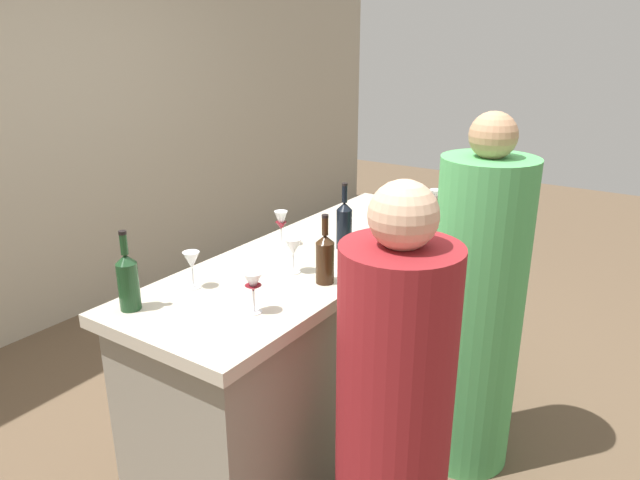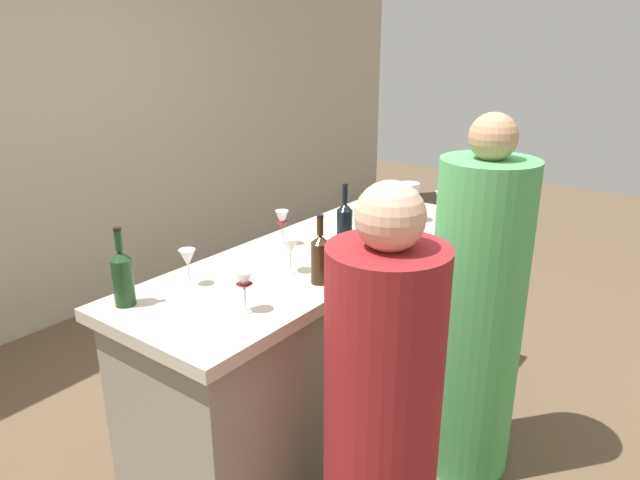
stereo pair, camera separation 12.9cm
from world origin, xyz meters
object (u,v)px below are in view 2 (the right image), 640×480
object	(u,v)px
wine_bottle_second_left_amber_brown	(320,257)
wine_glass_far_left	(290,247)
wine_glass_near_right	(244,282)
water_pitcher	(409,202)
wine_glass_near_center	(442,200)
wine_glass_far_right	(282,222)
wine_bottle_center_near_black	(345,224)
person_left_guest	(382,413)
person_center_guest	(476,317)
wine_glass_near_left	(395,223)
wine_bottle_leftmost_olive_green	(123,276)
wine_glass_far_center	(188,259)

from	to	relation	value
wine_bottle_second_left_amber_brown	wine_glass_far_left	world-z (taller)	wine_bottle_second_left_amber_brown
wine_glass_near_right	water_pitcher	bearing A→B (deg)	2.61
wine_glass_near_center	wine_glass_far_right	xyz separation A→B (m)	(-0.80, 0.41, 0.00)
wine_glass_near_center	wine_glass_near_right	xyz separation A→B (m)	(-1.41, 0.07, 0.00)
wine_bottle_center_near_black	water_pitcher	bearing A→B (deg)	-2.84
person_left_guest	person_center_guest	xyz separation A→B (m)	(0.75, -0.01, 0.06)
wine_bottle_center_near_black	wine_glass_near_center	xyz separation A→B (m)	(0.68, -0.15, -0.01)
wine_bottle_second_left_amber_brown	wine_glass_near_left	size ratio (longest dim) A/B	1.79
wine_glass_near_right	person_center_guest	bearing A→B (deg)	-29.69
wine_glass_near_left	person_center_guest	bearing A→B (deg)	-94.89
wine_glass_near_center	wine_glass_near_right	world-z (taller)	wine_glass_near_center
wine_glass_near_left	wine_glass_near_center	size ratio (longest dim) A/B	1.02
wine_glass_near_left	person_center_guest	size ratio (longest dim) A/B	0.10
wine_glass_far_right	water_pitcher	xyz separation A→B (m)	(0.68, -0.29, -0.01)
wine_glass_near_right	water_pitcher	xyz separation A→B (m)	(1.28, 0.06, -0.01)
wine_glass_far_left	person_left_guest	xyz separation A→B (m)	(-0.24, -0.60, -0.40)
wine_bottle_leftmost_olive_green	wine_glass_near_center	world-z (taller)	wine_bottle_leftmost_olive_green
wine_glass_near_right	wine_glass_far_left	xyz separation A→B (m)	(0.37, 0.10, -0.00)
wine_glass_near_center	person_left_guest	bearing A→B (deg)	-161.50
wine_glass_near_left	wine_glass_far_right	bearing A→B (deg)	127.28
wine_bottle_center_near_black	wine_glass_far_right	size ratio (longest dim) A/B	1.86
wine_bottle_second_left_amber_brown	wine_glass_near_right	size ratio (longest dim) A/B	1.84
wine_bottle_center_near_black	person_center_guest	size ratio (longest dim) A/B	0.19
wine_bottle_center_near_black	wine_glass_near_right	xyz separation A→B (m)	(-0.74, -0.09, -0.01)
wine_glass_far_left	wine_glass_far_center	world-z (taller)	wine_glass_far_left
wine_glass_near_right	wine_glass_far_center	xyz separation A→B (m)	(0.03, 0.33, -0.00)
wine_bottle_center_near_black	person_left_guest	size ratio (longest dim) A/B	0.21
person_left_guest	wine_glass_far_left	bearing A→B (deg)	-39.42
wine_bottle_second_left_amber_brown	person_center_guest	xyz separation A→B (m)	(0.53, -0.45, -0.33)
wine_bottle_leftmost_olive_green	water_pitcher	size ratio (longest dim) A/B	1.43
wine_glass_far_left	wine_bottle_center_near_black	bearing A→B (deg)	-3.03
wine_glass_far_right	wine_glass_near_center	bearing A→B (deg)	-27.08
wine_glass_far_center	person_left_guest	world-z (taller)	person_left_guest
wine_glass_far_left	wine_glass_far_right	distance (m)	0.34
wine_glass_near_center	wine_glass_far_right	distance (m)	0.90
wine_glass_near_left	person_center_guest	world-z (taller)	person_center_guest
wine_bottle_center_near_black	wine_glass_far_left	world-z (taller)	wine_bottle_center_near_black
water_pitcher	person_left_guest	bearing A→B (deg)	-154.39
person_center_guest	water_pitcher	bearing A→B (deg)	-41.24
wine_glass_far_left	wine_glass_far_center	distance (m)	0.41
wine_bottle_second_left_amber_brown	wine_glass_far_right	world-z (taller)	wine_bottle_second_left_amber_brown
wine_glass_near_right	person_left_guest	xyz separation A→B (m)	(0.13, -0.49, -0.40)
wine_glass_near_right	wine_bottle_center_near_black	bearing A→B (deg)	6.63
wine_glass_near_center	person_left_guest	size ratio (longest dim) A/B	0.10
wine_glass_far_left	wine_glass_far_right	world-z (taller)	wine_glass_far_right
wine_glass_far_left	person_left_guest	size ratio (longest dim) A/B	0.10
wine_bottle_leftmost_olive_green	person_center_guest	size ratio (longest dim) A/B	0.18
wine_bottle_leftmost_olive_green	wine_glass_far_right	world-z (taller)	wine_bottle_leftmost_olive_green
wine_glass_near_center	water_pitcher	xyz separation A→B (m)	(-0.13, 0.12, -0.00)
wine_glass_near_left	person_center_guest	xyz separation A→B (m)	(-0.04, -0.44, -0.33)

